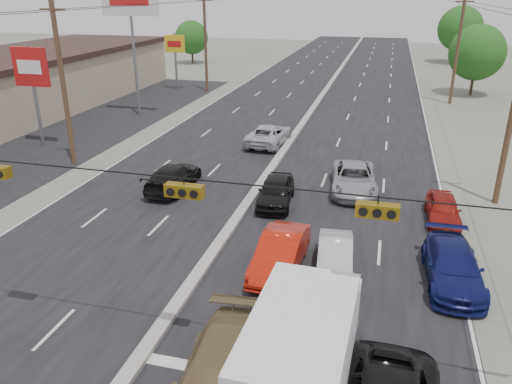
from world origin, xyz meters
TOP-DOWN VIEW (x-y plane):
  - ground at (0.00, 0.00)m, footprint 200.00×200.00m
  - road_surface at (0.00, 30.00)m, footprint 20.00×160.00m
  - center_median at (0.00, 30.00)m, footprint 0.50×160.00m
  - strip_mall at (-26.00, 25.00)m, footprint 12.00×42.00m
  - parking_lot at (-17.00, 25.00)m, footprint 10.00×42.00m
  - utility_pole_left_b at (-12.50, 15.00)m, footprint 1.60×0.30m
  - utility_pole_left_c at (-12.50, 40.00)m, footprint 1.60×0.30m
  - utility_pole_right_c at (12.50, 40.00)m, footprint 1.60×0.30m
  - traffic_signals at (1.40, 0.00)m, footprint 25.00×0.30m
  - pole_sign_mid at (-17.00, 18.00)m, footprint 2.60×0.25m
  - pole_sign_billboard at (-14.50, 28.00)m, footprint 5.00×0.25m
  - pole_sign_far at (-16.00, 40.00)m, footprint 2.20×0.25m
  - tree_left_far at (-22.00, 60.00)m, footprint 4.80×4.80m
  - tree_right_mid at (15.00, 45.00)m, footprint 5.60×5.60m
  - tree_right_far at (16.00, 70.00)m, footprint 6.40×6.40m
  - box_truck at (5.02, -1.12)m, footprint 2.50×6.60m
  - tan_sedan at (3.00, -1.76)m, footprint 2.78×5.94m
  - red_sedan at (3.00, 5.57)m, footprint 1.74×4.58m
  - queue_car_a at (1.40, 11.96)m, footprint 2.04×4.31m
  - queue_car_b at (5.10, 6.03)m, footprint 1.68×3.93m
  - queue_car_c at (5.17, 14.74)m, footprint 2.94×5.42m
  - queue_car_d at (9.50, 6.28)m, footprint 2.19×4.92m
  - queue_car_e at (9.60, 11.93)m, footprint 1.55×3.75m
  - oncoming_near at (-4.59, 12.59)m, footprint 2.00×4.81m
  - oncoming_far at (-1.40, 22.24)m, footprint 2.71×5.32m

SIDE VIEW (x-z plane):
  - ground at x=0.00m, z-range 0.00..0.00m
  - road_surface at x=0.00m, z-range -0.01..0.01m
  - parking_lot at x=-17.00m, z-range -0.01..0.01m
  - center_median at x=0.00m, z-range 0.00..0.20m
  - queue_car_b at x=5.10m, z-range 0.00..1.26m
  - queue_car_e at x=9.60m, z-range 0.00..1.27m
  - oncoming_near at x=-4.59m, z-range 0.00..1.39m
  - queue_car_d at x=9.50m, z-range 0.00..1.40m
  - queue_car_a at x=1.40m, z-range 0.00..1.43m
  - oncoming_far at x=-1.40m, z-range 0.00..1.44m
  - queue_car_c at x=5.17m, z-range 0.00..1.44m
  - red_sedan at x=3.00m, z-range 0.00..1.49m
  - tan_sedan at x=3.00m, z-range 0.00..1.68m
  - box_truck at x=5.02m, z-range 0.04..3.35m
  - strip_mall at x=-26.00m, z-range 0.00..4.60m
  - tree_left_far at x=-22.00m, z-range 0.66..6.78m
  - tree_right_mid at x=15.00m, z-range 0.77..7.91m
  - pole_sign_far at x=-16.00m, z-range 1.41..7.41m
  - tree_right_far at x=16.00m, z-range 0.88..9.04m
  - utility_pole_left_b at x=-12.50m, z-range 0.11..10.11m
  - utility_pole_left_c at x=-12.50m, z-range 0.11..10.11m
  - utility_pole_right_c at x=12.50m, z-range 0.11..10.11m
  - pole_sign_mid at x=-17.00m, z-range 1.61..8.61m
  - traffic_signals at x=1.40m, z-range 5.22..5.77m
  - pole_sign_billboard at x=-14.50m, z-range 3.37..14.37m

